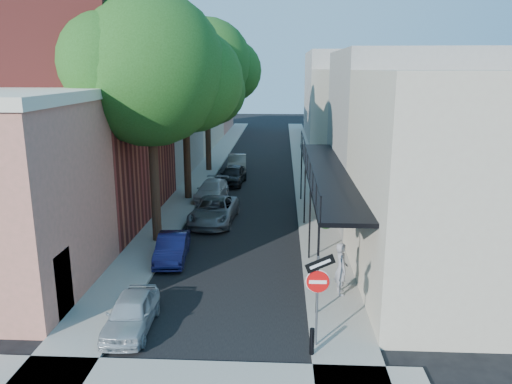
# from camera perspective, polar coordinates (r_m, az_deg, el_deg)

# --- Properties ---
(ground) EXTENTS (160.00, 160.00, 0.00)m
(ground) POSITION_cam_1_polar(r_m,az_deg,el_deg) (14.83, -5.86, -19.02)
(ground) COLOR black
(ground) RESTS_ON ground
(road_surface) EXTENTS (6.00, 64.00, 0.01)m
(road_surface) POSITION_cam_1_polar(r_m,az_deg,el_deg) (43.09, 0.18, 3.15)
(road_surface) COLOR black
(road_surface) RESTS_ON ground
(sidewalk_left) EXTENTS (2.00, 64.00, 0.12)m
(sidewalk_left) POSITION_cam_1_polar(r_m,az_deg,el_deg) (43.46, -5.10, 3.26)
(sidewalk_left) COLOR gray
(sidewalk_left) RESTS_ON ground
(sidewalk_right) EXTENTS (2.00, 64.00, 0.12)m
(sidewalk_right) POSITION_cam_1_polar(r_m,az_deg,el_deg) (43.08, 5.51, 3.16)
(sidewalk_right) COLOR gray
(sidewalk_right) RESTS_ON ground
(buildings_left) EXTENTS (10.10, 59.10, 12.00)m
(buildings_left) POSITION_cam_1_polar(r_m,az_deg,el_deg) (42.71, -12.63, 9.41)
(buildings_left) COLOR tan
(buildings_left) RESTS_ON ground
(buildings_right) EXTENTS (9.80, 55.00, 10.00)m
(buildings_right) POSITION_cam_1_polar(r_m,az_deg,el_deg) (42.50, 12.50, 8.69)
(buildings_right) COLOR #BDB49B
(buildings_right) RESTS_ON ground
(sign_post) EXTENTS (0.89, 0.17, 2.99)m
(sign_post) POSITION_cam_1_polar(r_m,az_deg,el_deg) (14.60, 7.10, -10.52)
(sign_post) COLOR #595B60
(sign_post) RESTS_ON ground
(bollard) EXTENTS (0.14, 0.14, 0.80)m
(bollard) POSITION_cam_1_polar(r_m,az_deg,el_deg) (14.87, 6.41, -16.60)
(bollard) COLOR black
(bollard) RESTS_ON sidewalk_right
(oak_near) EXTENTS (7.48, 6.80, 11.42)m
(oak_near) POSITION_cam_1_polar(r_m,az_deg,el_deg) (23.20, -10.87, 13.25)
(oak_near) COLOR black
(oak_near) RESTS_ON ground
(oak_mid) EXTENTS (6.60, 6.00, 10.20)m
(oak_mid) POSITION_cam_1_polar(r_m,az_deg,el_deg) (31.02, -7.37, 11.97)
(oak_mid) COLOR black
(oak_mid) RESTS_ON ground
(oak_far) EXTENTS (7.70, 7.00, 11.90)m
(oak_far) POSITION_cam_1_polar(r_m,az_deg,el_deg) (39.93, -4.97, 14.16)
(oak_far) COLOR black
(oak_far) RESTS_ON ground
(parked_car_a) EXTENTS (1.47, 3.39, 1.14)m
(parked_car_a) POSITION_cam_1_polar(r_m,az_deg,el_deg) (16.63, -14.06, -13.26)
(parked_car_a) COLOR #99A3A9
(parked_car_a) RESTS_ON ground
(parked_car_b) EXTENTS (1.49, 3.57, 1.15)m
(parked_car_b) POSITION_cam_1_polar(r_m,az_deg,el_deg) (21.84, -9.55, -6.30)
(parked_car_b) COLOR #171647
(parked_car_b) RESTS_ON ground
(parked_car_c) EXTENTS (2.45, 4.87, 1.32)m
(parked_car_c) POSITION_cam_1_polar(r_m,az_deg,el_deg) (26.80, -4.81, -2.14)
(parked_car_c) COLOR slate
(parked_car_c) RESTS_ON ground
(parked_car_d) EXTENTS (2.00, 4.24, 1.20)m
(parked_car_d) POSITION_cam_1_polar(r_m,az_deg,el_deg) (31.53, -5.08, 0.19)
(parked_car_d) COLOR #BABBBE
(parked_car_d) RESTS_ON ground
(parked_car_e) EXTENTS (1.90, 4.10, 1.36)m
(parked_car_e) POSITION_cam_1_polar(r_m,az_deg,el_deg) (35.63, -2.67, 1.96)
(parked_car_e) COLOR black
(parked_car_e) RESTS_ON ground
(parked_car_f) EXTENTS (1.74, 4.24, 1.37)m
(parked_car_f) POSITION_cam_1_polar(r_m,az_deg,el_deg) (39.90, -2.19, 3.26)
(parked_car_f) COLOR #686158
(parked_car_f) RESTS_ON ground
(pedestrian) EXTENTS (0.54, 0.75, 1.94)m
(pedestrian) POSITION_cam_1_polar(r_m,az_deg,el_deg) (18.33, 9.71, -8.62)
(pedestrian) COLOR gray
(pedestrian) RESTS_ON sidewalk_right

